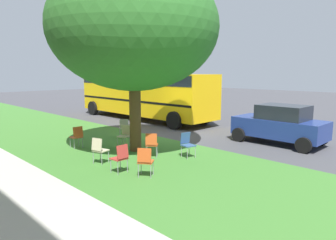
{
  "coord_description": "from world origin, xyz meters",
  "views": [
    {
      "loc": [
        -10.49,
        9.91,
        3.0
      ],
      "look_at": [
        -1.16,
        0.64,
        0.96
      ],
      "focal_mm": 33.07,
      "sensor_mm": 36.0,
      "label": 1
    }
  ],
  "objects_px": {
    "chair_2": "(99,149)",
    "parked_car": "(280,124)",
    "chair_3": "(187,143)",
    "chair_6": "(120,156)",
    "street_tree": "(134,28)",
    "chair_4": "(152,143)",
    "chair_5": "(77,135)",
    "chair_0": "(145,160)",
    "chair_1": "(124,134)",
    "chair_7": "(124,127)",
    "school_bus": "(143,92)"
  },
  "relations": [
    {
      "from": "chair_2",
      "to": "parked_car",
      "type": "xyz_separation_m",
      "value": [
        -2.82,
        -7.02,
        0.32
      ]
    },
    {
      "from": "chair_3",
      "to": "chair_6",
      "type": "height_order",
      "value": "same"
    },
    {
      "from": "street_tree",
      "to": "chair_3",
      "type": "distance_m",
      "value": 4.59
    },
    {
      "from": "street_tree",
      "to": "parked_car",
      "type": "distance_m",
      "value": 7.13
    },
    {
      "from": "chair_4",
      "to": "chair_6",
      "type": "bearing_deg",
      "value": 109.61
    },
    {
      "from": "chair_4",
      "to": "chair_5",
      "type": "relative_size",
      "value": 1.0
    },
    {
      "from": "chair_0",
      "to": "chair_1",
      "type": "relative_size",
      "value": 1.0
    },
    {
      "from": "chair_4",
      "to": "parked_car",
      "type": "bearing_deg",
      "value": -112.83
    },
    {
      "from": "chair_0",
      "to": "chair_5",
      "type": "bearing_deg",
      "value": -4.18
    },
    {
      "from": "chair_6",
      "to": "chair_7",
      "type": "bearing_deg",
      "value": -37.93
    },
    {
      "from": "school_bus",
      "to": "chair_3",
      "type": "bearing_deg",
      "value": 149.24
    },
    {
      "from": "chair_3",
      "to": "parked_car",
      "type": "relative_size",
      "value": 0.24
    },
    {
      "from": "chair_7",
      "to": "parked_car",
      "type": "height_order",
      "value": "parked_car"
    },
    {
      "from": "street_tree",
      "to": "chair_3",
      "type": "bearing_deg",
      "value": -160.91
    },
    {
      "from": "street_tree",
      "to": "chair_1",
      "type": "distance_m",
      "value": 4.14
    },
    {
      "from": "street_tree",
      "to": "school_bus",
      "type": "bearing_deg",
      "value": -42.35
    },
    {
      "from": "chair_0",
      "to": "chair_1",
      "type": "bearing_deg",
      "value": -28.1
    },
    {
      "from": "chair_3",
      "to": "chair_0",
      "type": "bearing_deg",
      "value": 103.21
    },
    {
      "from": "chair_2",
      "to": "chair_4",
      "type": "relative_size",
      "value": 1.0
    },
    {
      "from": "chair_0",
      "to": "chair_4",
      "type": "relative_size",
      "value": 1.0
    },
    {
      "from": "chair_5",
      "to": "chair_7",
      "type": "bearing_deg",
      "value": -83.33
    },
    {
      "from": "street_tree",
      "to": "school_bus",
      "type": "height_order",
      "value": "street_tree"
    },
    {
      "from": "chair_7",
      "to": "street_tree",
      "type": "bearing_deg",
      "value": 153.51
    },
    {
      "from": "street_tree",
      "to": "chair_5",
      "type": "xyz_separation_m",
      "value": [
        1.93,
        1.41,
        -4.06
      ]
    },
    {
      "from": "chair_6",
      "to": "school_bus",
      "type": "height_order",
      "value": "school_bus"
    },
    {
      "from": "school_bus",
      "to": "chair_4",
      "type": "bearing_deg",
      "value": 141.57
    },
    {
      "from": "chair_2",
      "to": "chair_4",
      "type": "bearing_deg",
      "value": -109.01
    },
    {
      "from": "chair_3",
      "to": "school_bus",
      "type": "relative_size",
      "value": 0.08
    },
    {
      "from": "chair_4",
      "to": "school_bus",
      "type": "height_order",
      "value": "school_bus"
    },
    {
      "from": "chair_2",
      "to": "school_bus",
      "type": "distance_m",
      "value": 10.03
    },
    {
      "from": "street_tree",
      "to": "chair_5",
      "type": "distance_m",
      "value": 4.71
    },
    {
      "from": "chair_6",
      "to": "chair_4",
      "type": "bearing_deg",
      "value": -70.39
    },
    {
      "from": "chair_4",
      "to": "chair_7",
      "type": "bearing_deg",
      "value": -21.24
    },
    {
      "from": "chair_1",
      "to": "parked_car",
      "type": "distance_m",
      "value": 6.5
    },
    {
      "from": "street_tree",
      "to": "chair_3",
      "type": "relative_size",
      "value": 7.81
    },
    {
      "from": "street_tree",
      "to": "chair_6",
      "type": "distance_m",
      "value": 4.88
    },
    {
      "from": "chair_0",
      "to": "parked_car",
      "type": "distance_m",
      "value": 6.85
    },
    {
      "from": "chair_4",
      "to": "chair_6",
      "type": "distance_m",
      "value": 1.94
    },
    {
      "from": "chair_2",
      "to": "chair_3",
      "type": "height_order",
      "value": "same"
    },
    {
      "from": "street_tree",
      "to": "chair_3",
      "type": "xyz_separation_m",
      "value": [
        -2.03,
        -0.7,
        -4.06
      ]
    },
    {
      "from": "chair_1",
      "to": "chair_5",
      "type": "distance_m",
      "value": 1.87
    },
    {
      "from": "street_tree",
      "to": "chair_4",
      "type": "height_order",
      "value": "street_tree"
    },
    {
      "from": "school_bus",
      "to": "chair_5",
      "type": "bearing_deg",
      "value": 120.7
    },
    {
      "from": "street_tree",
      "to": "chair_6",
      "type": "height_order",
      "value": "street_tree"
    },
    {
      "from": "chair_4",
      "to": "chair_3",
      "type": "bearing_deg",
      "value": -133.9
    },
    {
      "from": "street_tree",
      "to": "chair_7",
      "type": "distance_m",
      "value": 4.76
    },
    {
      "from": "chair_2",
      "to": "chair_5",
      "type": "distance_m",
      "value": 2.54
    },
    {
      "from": "chair_2",
      "to": "chair_5",
      "type": "height_order",
      "value": "same"
    },
    {
      "from": "street_tree",
      "to": "chair_0",
      "type": "distance_m",
      "value": 5.13
    },
    {
      "from": "chair_4",
      "to": "parked_car",
      "type": "xyz_separation_m",
      "value": [
        -2.21,
        -5.26,
        0.32
      ]
    }
  ]
}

